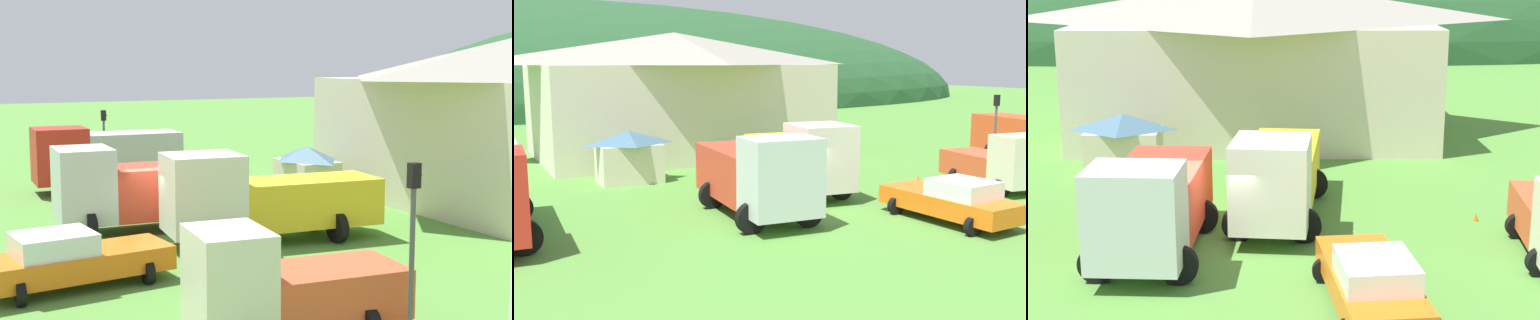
% 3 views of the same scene
% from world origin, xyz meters
% --- Properties ---
extents(ground_plane, '(200.00, 200.00, 0.00)m').
position_xyz_m(ground_plane, '(0.00, 0.00, 0.00)').
color(ground_plane, '#518C38').
extents(forested_hill_backdrop, '(139.83, 60.00, 28.59)m').
position_xyz_m(forested_hill_backdrop, '(0.00, 70.70, 0.00)').
color(forested_hill_backdrop, '#234C28').
rests_on(forested_hill_backdrop, ground).
extents(depot_building, '(18.18, 12.59, 7.67)m').
position_xyz_m(depot_building, '(0.90, 16.74, 3.95)').
color(depot_building, beige).
rests_on(depot_building, ground).
extents(play_shed_cream, '(3.19, 2.20, 2.55)m').
position_xyz_m(play_shed_cream, '(-4.34, 8.56, 1.32)').
color(play_shed_cream, beige).
rests_on(play_shed_cream, ground).
extents(tow_truck_silver, '(3.59, 6.99, 3.30)m').
position_xyz_m(tow_truck_silver, '(-1.82, -0.52, 1.67)').
color(tow_truck_silver, silver).
rests_on(tow_truck_silver, ground).
extents(heavy_rig_striped, '(3.66, 8.04, 3.29)m').
position_xyz_m(heavy_rig_striped, '(1.93, 2.72, 1.63)').
color(heavy_rig_striped, silver).
rests_on(heavy_rig_striped, ground).
extents(light_truck_cream, '(2.88, 5.30, 2.69)m').
position_xyz_m(light_truck_cream, '(10.27, -1.07, 1.27)').
color(light_truck_cream, beige).
rests_on(light_truck_cream, ground).
extents(service_pickup_orange, '(2.74, 5.56, 1.66)m').
position_xyz_m(service_pickup_orange, '(4.21, -4.47, 0.83)').
color(service_pickup_orange, orange).
rests_on(service_pickup_orange, ground).
extents(traffic_light_east, '(0.20, 0.32, 4.23)m').
position_xyz_m(traffic_light_east, '(12.32, 1.12, 2.59)').
color(traffic_light_east, '#4C4C51').
rests_on(traffic_light_east, ground).
extents(traffic_cone_near_pickup, '(0.36, 0.36, 0.59)m').
position_xyz_m(traffic_cone_near_pickup, '(8.65, 2.50, 0.00)').
color(traffic_cone_near_pickup, orange).
rests_on(traffic_cone_near_pickup, ground).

